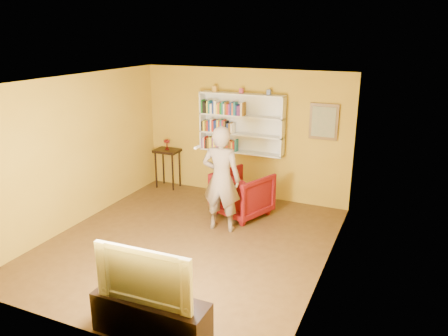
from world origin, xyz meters
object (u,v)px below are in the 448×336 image
(console_table, at_px, (167,156))
(television, at_px, (149,272))
(ruby_lustre, at_px, (167,142))
(armchair, at_px, (242,194))
(tv_cabinet, at_px, (151,317))
(person, at_px, (221,179))
(bookshelf, at_px, (243,123))

(console_table, bearing_deg, television, -61.41)
(ruby_lustre, bearing_deg, television, -61.41)
(console_table, xyz_separation_m, armchair, (2.12, -0.79, -0.30))
(armchair, distance_m, tv_cabinet, 3.73)
(armchair, distance_m, person, 0.92)
(bookshelf, distance_m, console_table, 1.95)
(person, relative_size, television, 1.60)
(bookshelf, height_order, television, bookshelf)
(console_table, distance_m, armchair, 2.28)
(armchair, xyz_separation_m, tv_cabinet, (0.33, -3.71, -0.18))
(ruby_lustre, bearing_deg, armchair, -20.35)
(bookshelf, relative_size, console_table, 2.04)
(armchair, relative_size, tv_cabinet, 0.68)
(bookshelf, xyz_separation_m, ruby_lustre, (-1.74, -0.16, -0.54))
(console_table, bearing_deg, ruby_lustre, -53.13)
(ruby_lustre, relative_size, television, 0.20)
(ruby_lustre, distance_m, armchair, 2.35)
(console_table, height_order, tv_cabinet, console_table)
(bookshelf, xyz_separation_m, person, (0.28, -1.70, -0.65))
(tv_cabinet, bearing_deg, console_table, 118.59)
(console_table, bearing_deg, armchair, -20.35)
(tv_cabinet, bearing_deg, armchair, 95.09)
(armchair, height_order, person, person)
(person, height_order, television, person)
(bookshelf, xyz_separation_m, tv_cabinet, (0.72, -4.66, -1.34))
(bookshelf, height_order, armchair, bookshelf)
(tv_cabinet, bearing_deg, bookshelf, 98.73)
(person, bearing_deg, ruby_lustre, -43.67)
(bookshelf, bearing_deg, console_table, -174.75)
(tv_cabinet, bearing_deg, ruby_lustre, 118.59)
(console_table, distance_m, television, 5.13)
(tv_cabinet, height_order, television, television)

